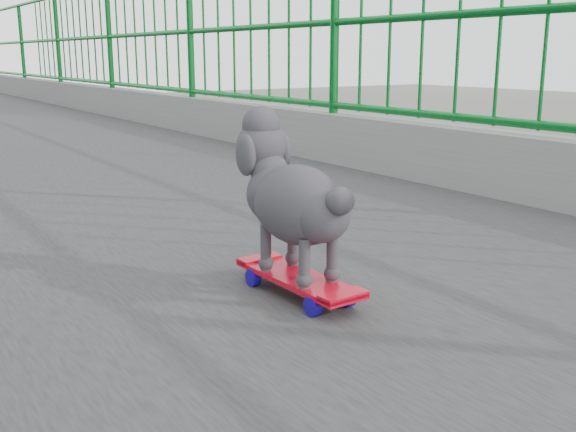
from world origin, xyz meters
The scene contains 3 objects.
railing centered at (0.00, 0.00, 7.21)m, with size 3.00×24.00×1.42m.
skateboard centered at (-0.21, -1.92, 7.04)m, with size 0.15×0.45×0.06m.
poodle centered at (-0.21, -1.90, 7.28)m, with size 0.21×0.50×0.41m.
Camera 1 is at (-1.22, -3.38, 7.66)m, focal length 42.00 mm.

